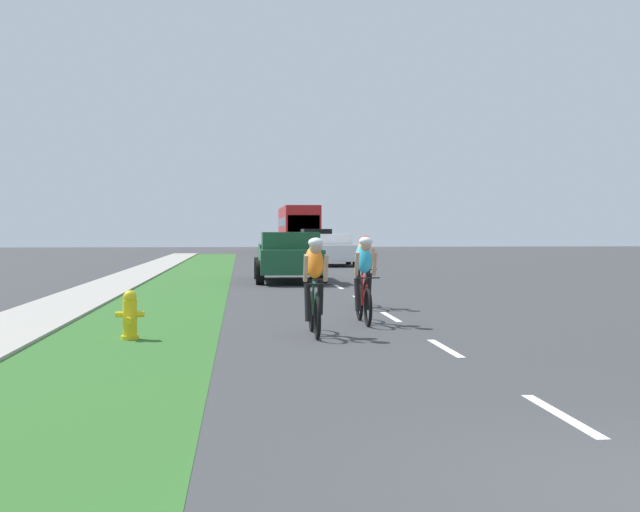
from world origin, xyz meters
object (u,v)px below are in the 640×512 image
Objects in this scene: cyclist_distant at (364,271)px; pickup_dark_green at (289,257)px; cyclist_trailing at (364,279)px; suv_black at (316,242)px; bus_red at (298,227)px; fire_hydrant_yellow at (130,316)px; cyclist_lead at (315,285)px; sedan_white at (334,250)px.

pickup_dark_green is (-1.11, 9.26, 0.02)m from cyclist_distant.
cyclist_trailing is 1.00× the size of cyclist_distant.
bus_red is at bearing 91.37° from suv_black.
cyclist_trailing is 48.60m from bus_red.
fire_hydrant_yellow is at bearing -131.84° from cyclist_distant.
cyclist_lead and cyclist_trailing have the same top height.
cyclist_lead is 0.34× the size of pickup_dark_green.
suv_black is (6.39, 38.19, 0.58)m from fire_hydrant_yellow.
cyclist_trailing is at bearing -92.56° from bus_red.
cyclist_distant is 0.34× the size of pickup_dark_green.
cyclist_lead is 14.01m from pickup_dark_green.
pickup_dark_green reaches higher than cyclist_lead.
sedan_white is (2.90, 12.38, -0.06)m from pickup_dark_green.
sedan_white is 0.37× the size of bus_red.
suv_black reaches higher than cyclist_trailing.
cyclist_trailing is at bearing 24.54° from fire_hydrant_yellow.
pickup_dark_green reaches higher than cyclist_trailing.
suv_black reaches higher than fire_hydrant_yellow.
cyclist_lead reaches higher than fire_hydrant_yellow.
cyclist_lead and cyclist_distant have the same top height.
pickup_dark_green reaches higher than cyclist_distant.
suv_black is at bearing 88.98° from sedan_white.
bus_red is (3.21, 50.16, 1.17)m from cyclist_lead.
sedan_white is at bearing -91.02° from suv_black.
cyclist_lead is 0.40× the size of sedan_white.
pickup_dark_green is at bearing -103.18° from sedan_white.
cyclist_distant is 0.37× the size of suv_black.
suv_black is at bearing -88.63° from bus_red.
sedan_white is at bearing -89.80° from bus_red.
fire_hydrant_yellow is 0.15× the size of pickup_dark_green.
fire_hydrant_yellow is 0.18× the size of sedan_white.
pickup_dark_green is 1.19× the size of sedan_white.
cyclist_distant is 45.46m from bus_red.
bus_red is (-0.08, 23.77, 1.21)m from sedan_white.
cyclist_trailing reaches higher than fire_hydrant_yellow.
cyclist_distant is at bearing -94.71° from sedan_white.
bus_red is at bearing 86.34° from cyclist_lead.
pickup_dark_green is 24.21m from suv_black.
cyclist_distant is 0.15× the size of bus_red.
sedan_white is (6.19, 26.56, 0.40)m from fire_hydrant_yellow.
cyclist_trailing is 0.15× the size of bus_red.
cyclist_lead is at bearing -95.26° from suv_black.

